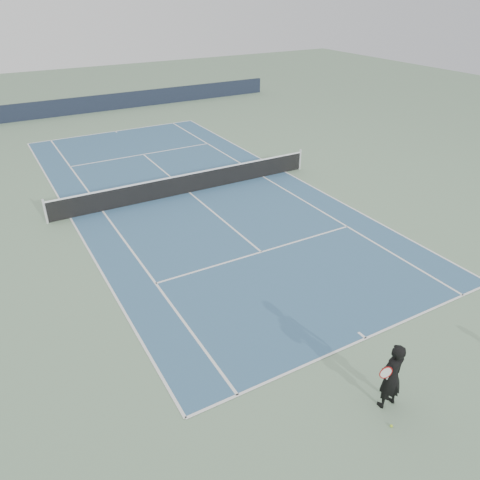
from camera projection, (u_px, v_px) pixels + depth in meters
ground at (189, 193)px, 22.06m from camera, size 80.00×80.00×0.00m
court_surface at (189, 193)px, 22.06m from camera, size 10.97×23.77×0.01m
tennis_net at (189, 183)px, 21.82m from camera, size 12.90×0.10×1.07m
windscreen_far at (91, 104)px, 35.35m from camera, size 30.00×0.25×1.20m
tennis_player at (391, 376)px, 10.60m from camera, size 0.79×0.49×1.79m
tennis_ball at (391, 426)px, 10.44m from camera, size 0.06×0.06×0.06m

